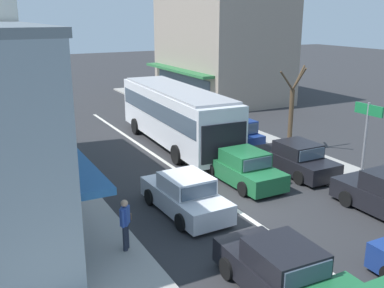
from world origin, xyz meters
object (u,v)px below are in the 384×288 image
at_px(city_bus, 176,112).
at_px(pedestrian_browsing_midblock, 48,135).
at_px(street_tree_right, 291,113).
at_px(sedan_adjacent_lane_lead, 185,195).
at_px(parked_sedan_kerb_second, 296,159).
at_px(sedan_behind_bus_near, 243,168).
at_px(parked_wagon_kerb_third, 229,132).
at_px(directional_road_sign, 367,124).
at_px(pedestrian_with_handbag_near, 125,221).
at_px(sedan_queue_far_back, 281,273).
at_px(traffic_light_downstreet, 27,73).

bearing_deg(city_bus, pedestrian_browsing_midblock, 167.24).
relative_size(street_tree_right, pedestrian_browsing_midblock, 2.80).
height_order(sedan_adjacent_lane_lead, parked_sedan_kerb_second, same).
relative_size(sedan_behind_bus_near, sedan_adjacent_lane_lead, 0.99).
distance_m(city_bus, sedan_behind_bus_near, 6.66).
bearing_deg(pedestrian_browsing_midblock, parked_sedan_kerb_second, -40.48).
height_order(parked_wagon_kerb_third, directional_road_sign, directional_road_sign).
xyz_separation_m(street_tree_right, pedestrian_with_handbag_near, (-11.25, -5.90, -1.07)).
bearing_deg(pedestrian_browsing_midblock, sedan_behind_bus_near, -50.49).
xyz_separation_m(sedan_queue_far_back, parked_wagon_kerb_third, (6.36, 12.46, 0.08)).
bearing_deg(street_tree_right, sedan_behind_bus_near, -150.98).
relative_size(sedan_queue_far_back, street_tree_right, 0.93).
relative_size(traffic_light_downstreet, pedestrian_browsing_midblock, 2.58).
distance_m(pedestrian_with_handbag_near, pedestrian_browsing_midblock, 11.32).
height_order(sedan_adjacent_lane_lead, directional_road_sign, directional_road_sign).
height_order(sedan_adjacent_lane_lead, traffic_light_downstreet, traffic_light_downstreet).
bearing_deg(directional_road_sign, sedan_queue_far_back, -150.07).
bearing_deg(pedestrian_with_handbag_near, city_bus, 56.52).
distance_m(parked_sedan_kerb_second, directional_road_sign, 3.54).
bearing_deg(pedestrian_with_handbag_near, sedan_behind_bus_near, 26.65).
bearing_deg(pedestrian_with_handbag_near, parked_wagon_kerb_third, 42.93).
bearing_deg(street_tree_right, parked_wagon_kerb_third, 128.69).
xyz_separation_m(sedan_behind_bus_near, traffic_light_downstreet, (-5.67, 20.33, 2.19)).
bearing_deg(parked_sedan_kerb_second, parked_wagon_kerb_third, 92.71).
xyz_separation_m(sedan_queue_far_back, street_tree_right, (8.45, 9.84, 1.47)).
bearing_deg(street_tree_right, sedan_queue_far_back, -130.67).
bearing_deg(city_bus, pedestrian_with_handbag_near, -123.48).
height_order(traffic_light_downstreet, directional_road_sign, traffic_light_downstreet).
bearing_deg(city_bus, directional_road_sign, -64.46).
bearing_deg(city_bus, sedan_behind_bus_near, -89.66).
height_order(parked_sedan_kerb_second, directional_road_sign, directional_road_sign).
relative_size(sedan_behind_bus_near, sedan_queue_far_back, 0.99).
height_order(city_bus, sedan_adjacent_lane_lead, city_bus).
xyz_separation_m(sedan_adjacent_lane_lead, traffic_light_downstreet, (-2.08, 21.82, 2.19)).
relative_size(parked_sedan_kerb_second, pedestrian_with_handbag_near, 2.58).
height_order(sedan_queue_far_back, directional_road_sign, directional_road_sign).
relative_size(city_bus, directional_road_sign, 3.04).
height_order(sedan_behind_bus_near, pedestrian_with_handbag_near, pedestrian_with_handbag_near).
relative_size(parked_wagon_kerb_third, pedestrian_browsing_midblock, 2.79).
bearing_deg(street_tree_right, pedestrian_with_handbag_near, -152.34).
distance_m(sedan_adjacent_lane_lead, parked_wagon_kerb_third, 9.14).
xyz_separation_m(sedan_behind_bus_near, sedan_adjacent_lane_lead, (-3.58, -1.49, 0.00)).
xyz_separation_m(directional_road_sign, pedestrian_browsing_midblock, (-10.95, 10.62, -1.61)).
height_order(sedan_queue_far_back, pedestrian_with_handbag_near, pedestrian_with_handbag_near).
height_order(city_bus, traffic_light_downstreet, traffic_light_downstreet).
distance_m(city_bus, traffic_light_downstreet, 14.92).
distance_m(sedan_adjacent_lane_lead, sedan_queue_far_back, 5.74).
xyz_separation_m(city_bus, parked_sedan_kerb_second, (2.91, -6.61, -1.22)).
relative_size(sedan_adjacent_lane_lead, sedan_queue_far_back, 1.00).
distance_m(sedan_behind_bus_near, sedan_adjacent_lane_lead, 3.88).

